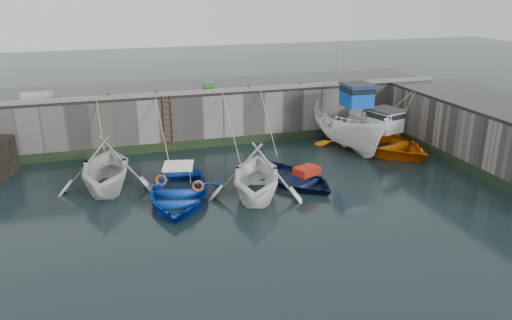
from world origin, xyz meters
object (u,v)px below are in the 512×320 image
object	(u,v)px
ladder	(168,124)
boat_far_orange	(376,140)
boat_near_blacktrim	(256,196)
fish_crate	(209,85)
bollard_a	(109,96)
bollard_b	(156,93)
bollard_d	(249,88)
bollard_e	(300,85)
bollard_c	(204,91)
boat_near_blue	(179,200)
boat_far_white	(350,127)
boat_near_navy	(294,183)
boat_near_white	(108,188)

from	to	relation	value
ladder	boat_far_orange	distance (m)	11.93
boat_near_blacktrim	fish_crate	world-z (taller)	fish_crate
bollard_a	bollard_b	bearing A→B (deg)	0.00
bollard_d	bollard_e	xyz separation A→B (m)	(3.20, 0.00, 0.00)
ladder	bollard_d	size ratio (longest dim) A/B	11.43
bollard_b	bollard_c	bearing A→B (deg)	0.00
bollard_c	bollard_e	bearing A→B (deg)	0.00
bollard_a	bollard_c	world-z (taller)	same
bollard_b	bollard_d	distance (m)	5.30
boat_near_blue	fish_crate	bearing A→B (deg)	82.69
boat_far_orange	bollard_c	distance (m)	10.26
ladder	bollard_e	xyz separation A→B (m)	(8.00, 0.34, 1.71)
fish_crate	boat_near_blue	bearing A→B (deg)	-110.39
boat_far_white	boat_far_orange	bearing A→B (deg)	-30.11
boat_far_orange	bollard_e	world-z (taller)	boat_far_orange
boat_near_blacktrim	boat_far_orange	xyz separation A→B (m)	(8.63, 4.60, 0.49)
boat_near_navy	bollard_c	xyz separation A→B (m)	(-2.88, 6.90, 3.30)
fish_crate	bollard_e	size ratio (longest dim) A/B	2.15
boat_near_white	bollard_b	size ratio (longest dim) A/B	18.73
boat_near_white	fish_crate	size ratio (longest dim) A/B	8.71
bollard_e	boat_far_white	bearing A→B (deg)	-49.05
bollard_a	boat_far_white	bearing A→B (deg)	-10.76
ladder	boat_far_orange	world-z (taller)	boat_far_orange
boat_near_blacktrim	bollard_a	size ratio (longest dim) A/B	18.40
boat_far_white	bollard_e	xyz separation A→B (m)	(-2.17, 2.50, 2.09)
boat_near_navy	bollard_b	size ratio (longest dim) A/B	16.84
boat_near_navy	boat_far_orange	bearing A→B (deg)	6.30
fish_crate	boat_far_orange	bearing A→B (deg)	-29.54
boat_near_white	bollard_c	distance (m)	8.27
boat_far_white	bollard_a	size ratio (longest dim) A/B	26.78
bollard_b	bollard_d	world-z (taller)	same
bollard_c	bollard_e	distance (m)	5.80
boat_near_white	boat_near_navy	distance (m)	8.78
boat_near_blacktrim	boat_near_blue	bearing A→B (deg)	-171.48
boat_near_blue	fish_crate	xyz separation A→B (m)	(3.31, 8.94, 3.30)
fish_crate	bollard_a	distance (m)	6.03
ladder	boat_near_navy	xyz separation A→B (m)	(5.08, -6.56, -1.59)
fish_crate	boat_near_white	bearing A→B (deg)	-133.38
boat_near_blacktrim	boat_near_navy	size ratio (longest dim) A/B	1.09
fish_crate	bollard_c	world-z (taller)	bollard_c
bollard_a	bollard_b	size ratio (longest dim) A/B	1.00
boat_near_white	bollard_d	xyz separation A→B (m)	(8.30, 5.01, 3.30)
ladder	fish_crate	size ratio (longest dim) A/B	5.32
ladder	bollard_c	distance (m)	2.81
boat_near_blue	bollard_c	bearing A→B (deg)	82.55
boat_near_blue	bollard_c	world-z (taller)	bollard_c
bollard_c	bollard_b	bearing A→B (deg)	180.00
boat_far_white	boat_near_blue	bearing A→B (deg)	-156.66
ladder	bollard_c	bearing A→B (deg)	8.67
bollard_c	bollard_e	world-z (taller)	same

